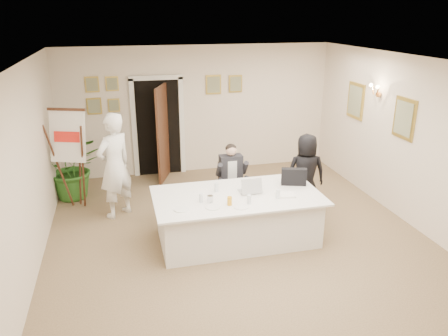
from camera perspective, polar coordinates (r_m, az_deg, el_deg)
The scene contains 28 objects.
floor at distance 7.05m, azimuth 2.19°, elevation -9.63°, with size 7.00×7.00×0.00m, color brown.
ceiling at distance 6.18m, azimuth 2.54°, elevation 13.62°, with size 6.00×7.00×0.02m, color white.
wall_back at distance 9.77m, azimuth -3.41°, elevation 7.57°, with size 6.00×0.10×2.80m, color beige.
wall_front at distance 3.60m, azimuth 18.69°, elevation -16.32°, with size 6.00×0.10×2.80m, color beige.
wall_left at distance 6.37m, azimuth -24.55°, elevation -0.96°, with size 0.10×7.00×2.80m, color beige.
wall_right at distance 7.84m, azimuth 23.96°, elevation 2.79°, with size 0.10×7.00×2.80m, color beige.
doorway at distance 9.56m, azimuth -8.39°, elevation 4.93°, with size 1.14×0.86×2.20m.
pictures_back_wall at distance 9.55m, azimuth -8.23°, elevation 9.87°, with size 3.40×0.06×0.80m, color gold, non-canonical shape.
pictures_right_wall at distance 8.68m, azimuth 19.40°, elevation 7.30°, with size 0.06×2.20×0.80m, color gold, non-canonical shape.
wall_sconce at distance 8.58m, azimuth 19.27°, elevation 9.57°, with size 0.20×0.30×0.24m, color #DE9447, non-canonical shape.
conference_table at distance 6.95m, azimuth 1.72°, elevation -6.41°, with size 2.60×1.39×0.78m.
seated_man at distance 7.84m, azimuth 0.98°, elevation -1.30°, with size 0.55×0.59×1.28m, color black, non-canonical shape.
flip_chart at distance 8.37m, azimuth -19.04°, elevation 0.51°, with size 0.67×0.51×1.85m.
standing_man at distance 7.80m, azimuth -14.09°, elevation 0.27°, with size 0.68×0.45×1.87m, color white.
standing_woman at distance 7.99m, azimuth 10.62°, elevation -0.64°, with size 0.70×0.46×1.44m, color black.
potted_palm at distance 8.91m, azimuth -19.17°, elevation 0.13°, with size 1.14×0.98×1.26m, color #2C6622.
laptop at distance 6.87m, azimuth 3.36°, elevation -2.02°, with size 0.33×0.35×0.28m, color #B7BABC, non-canonical shape.
laptop_bag at distance 7.21m, azimuth 9.11°, elevation -1.14°, with size 0.41×0.11×0.28m, color black.
paper_stack at distance 6.81m, azimuth 8.01°, elevation -3.51°, with size 0.30×0.21×0.03m, color white.
plate_left at distance 6.32m, azimuth -5.61°, elevation -5.41°, with size 0.22×0.22×0.01m, color white.
plate_mid at distance 6.36m, azimuth -1.47°, elevation -5.13°, with size 0.22×0.22×0.01m, color white.
plate_near at distance 6.37m, azimuth 2.26°, elevation -5.10°, with size 0.21×0.21×0.01m, color white.
glass_a at distance 6.51m, azimuth -3.01°, elevation -3.94°, with size 0.06×0.06×0.14m, color silver.
glass_b at distance 6.47m, azimuth 3.30°, elevation -4.11°, with size 0.06×0.06×0.14m, color silver.
glass_c at distance 6.70m, azimuth 7.06°, elevation -3.38°, with size 0.06×0.06×0.14m, color silver.
glass_d at distance 6.89m, azimuth -1.00°, elevation -2.53°, with size 0.06×0.06×0.14m, color silver.
oj_glass at distance 6.42m, azimuth 0.73°, elevation -4.33°, with size 0.07×0.07×0.13m, color orange.
steel_jug at distance 6.51m, azimuth -1.82°, elevation -4.08°, with size 0.09×0.09×0.11m, color silver.
Camera 1 is at (-1.73, -5.89, 3.46)m, focal length 35.00 mm.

